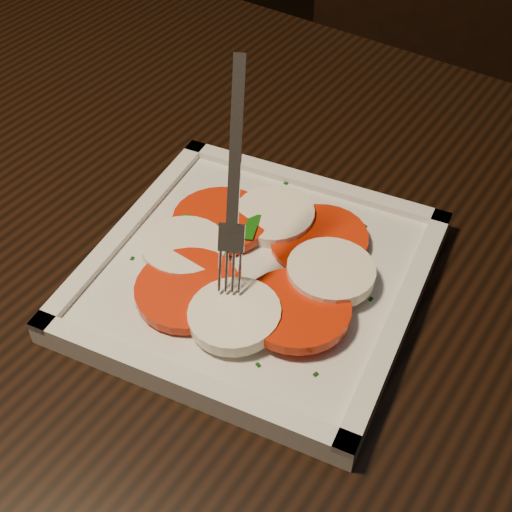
{
  "coord_description": "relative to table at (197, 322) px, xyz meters",
  "views": [
    {
      "loc": [
        0.46,
        -0.1,
        1.16
      ],
      "look_at": [
        0.27,
        0.24,
        0.78
      ],
      "focal_mm": 50.0,
      "sensor_mm": 36.0,
      "label": 1
    }
  ],
  "objects": [
    {
      "name": "plate",
      "position": [
        0.07,
        -0.01,
        0.11
      ],
      "size": [
        0.26,
        0.26,
        0.01
      ],
      "primitive_type": "cube",
      "rotation": [
        0.0,
        0.0,
        0.07
      ],
      "color": "silver",
      "rests_on": "table"
    },
    {
      "name": "caprese_salad",
      "position": [
        0.07,
        -0.01,
        0.12
      ],
      "size": [
        0.18,
        0.2,
        0.02
      ],
      "color": "red",
      "rests_on": "plate"
    },
    {
      "name": "fork",
      "position": [
        0.06,
        -0.01,
        0.21
      ],
      "size": [
        0.05,
        0.08,
        0.15
      ],
      "primitive_type": null,
      "rotation": [
        0.0,
        0.0,
        0.37
      ],
      "color": "white",
      "rests_on": "caprese_salad"
    },
    {
      "name": "table",
      "position": [
        0.0,
        0.0,
        0.0
      ],
      "size": [
        1.27,
        0.91,
        0.75
      ],
      "rotation": [
        0.0,
        0.0,
        -0.09
      ],
      "color": "black",
      "rests_on": "ground"
    },
    {
      "name": "chair",
      "position": [
        0.01,
        0.71,
        -0.12
      ],
      "size": [
        0.55,
        0.55,
        0.93
      ],
      "rotation": [
        0.0,
        0.0,
        0.38
      ],
      "color": "black",
      "rests_on": "ground"
    }
  ]
}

